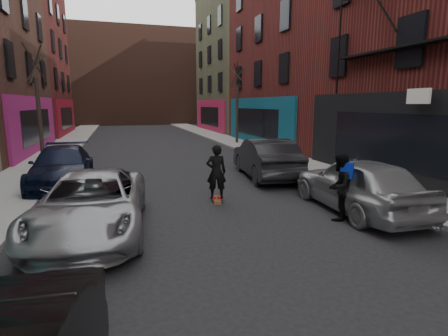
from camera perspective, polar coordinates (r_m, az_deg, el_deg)
sidewalk_left at (r=31.70m, az=-23.62°, el=4.15°), size 2.50×84.00×0.13m
sidewalk_right at (r=32.67m, az=-1.24°, el=5.18°), size 2.50×84.00×0.13m
buildings_right at (r=24.11m, az=27.25°, el=21.18°), size 12.00×56.00×16.00m
building_far at (r=57.53m, az=-14.77°, el=14.03°), size 40.00×10.00×14.00m
tree_left_far at (r=19.69m, az=-28.14°, el=10.18°), size 2.00×2.00×6.50m
tree_right_far at (r=26.80m, az=2.16°, el=11.44°), size 2.00×2.00×6.80m
parked_left_far at (r=8.89m, az=-20.77°, el=-5.46°), size 2.85×5.38×1.44m
parked_left_end at (r=14.47m, az=-24.92°, el=0.23°), size 2.14×5.08×1.46m
parked_right_far at (r=10.65m, az=21.07°, el=-2.46°), size 2.11×4.80×1.61m
parked_right_end at (r=14.73m, az=6.76°, el=1.65°), size 2.31×5.16×1.64m
skateboard at (r=11.12m, az=-1.25°, el=-5.23°), size 0.35×0.83×0.10m
skateboarder at (r=10.91m, az=-1.27°, el=-0.64°), size 0.68×0.51×1.71m
pedestrian at (r=9.71m, az=18.31°, el=-2.93°), size 1.09×1.03×1.78m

